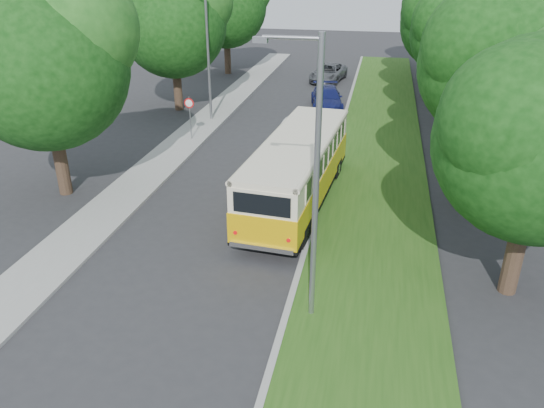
% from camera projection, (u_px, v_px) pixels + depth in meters
% --- Properties ---
extents(ground, '(120.00, 120.00, 0.00)m').
position_uv_depth(ground, '(199.00, 257.00, 18.53)').
color(ground, '#2A2A2D').
rests_on(ground, ground).
extents(curb, '(0.20, 70.00, 0.15)m').
position_uv_depth(curb, '(319.00, 204.00, 22.26)').
color(curb, gray).
rests_on(curb, ground).
extents(grass_verge, '(4.50, 70.00, 0.13)m').
position_uv_depth(grass_verge, '(376.00, 209.00, 21.84)').
color(grass_verge, '#244F15').
rests_on(grass_verge, ground).
extents(sidewalk, '(2.20, 70.00, 0.12)m').
position_uv_depth(sidewalk, '(133.00, 188.00, 23.80)').
color(sidewalk, gray).
rests_on(sidewalk, ground).
extents(treeline, '(24.27, 41.91, 9.46)m').
position_uv_depth(treeline, '(342.00, 21.00, 31.31)').
color(treeline, '#332319').
rests_on(treeline, ground).
extents(lamppost_near, '(1.71, 0.16, 8.00)m').
position_uv_depth(lamppost_near, '(313.00, 178.00, 13.67)').
color(lamppost_near, gray).
rests_on(lamppost_near, ground).
extents(lamppost_far, '(1.71, 0.16, 7.50)m').
position_uv_depth(lamppost_far, '(207.00, 54.00, 31.76)').
color(lamppost_far, gray).
rests_on(lamppost_far, ground).
extents(warning_sign, '(0.56, 0.10, 2.50)m').
position_uv_depth(warning_sign, '(190.00, 111.00, 29.20)').
color(warning_sign, gray).
rests_on(warning_sign, ground).
extents(vintage_bus, '(3.37, 10.09, 2.94)m').
position_uv_depth(vintage_bus, '(297.00, 172.00, 21.77)').
color(vintage_bus, '#E7B007').
rests_on(vintage_bus, ground).
extents(car_silver, '(1.97, 3.85, 1.25)m').
position_uv_depth(car_silver, '(313.00, 168.00, 24.39)').
color(car_silver, '#AEADB2').
rests_on(car_silver, ground).
extents(car_white, '(2.57, 4.67, 1.46)m').
position_uv_depth(car_white, '(297.00, 133.00, 28.85)').
color(car_white, white).
rests_on(car_white, ground).
extents(car_blue, '(2.78, 5.17, 1.42)m').
position_uv_depth(car_blue, '(327.00, 98.00, 35.68)').
color(car_blue, navy).
rests_on(car_blue, ground).
extents(car_grey, '(2.99, 5.17, 1.36)m').
position_uv_depth(car_grey, '(328.00, 73.00, 43.41)').
color(car_grey, '#54575C').
rests_on(car_grey, ground).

